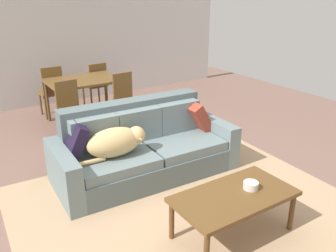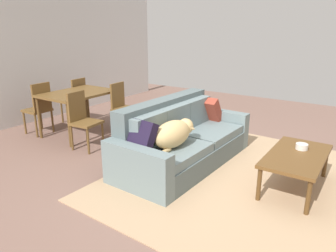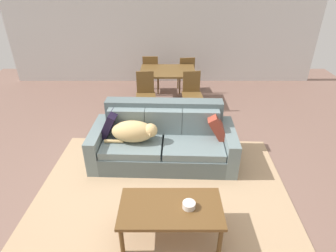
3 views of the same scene
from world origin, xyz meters
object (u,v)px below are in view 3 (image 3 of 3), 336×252
(throw_pillow_by_left_arm, at_px, (110,123))
(dining_chair_near_left, at_px, (145,92))
(throw_pillow_by_right_arm, at_px, (217,125))
(dining_table, at_px, (167,73))
(couch, at_px, (163,140))
(dining_chair_far_right, at_px, (186,72))
(dog_on_left_cushion, at_px, (135,131))
(coffee_table, at_px, (171,210))
(bowl_on_coffee_table, at_px, (189,205))
(dining_chair_far_left, at_px, (151,73))
(dining_chair_near_right, at_px, (192,92))

(throw_pillow_by_left_arm, height_order, dining_chair_near_left, dining_chair_near_left)
(throw_pillow_by_right_arm, bearing_deg, dining_chair_near_left, 128.17)
(dining_table, bearing_deg, dining_chair_near_left, -126.84)
(dining_chair_near_left, bearing_deg, couch, -81.37)
(throw_pillow_by_right_arm, distance_m, dining_chair_far_right, 2.82)
(dining_table, bearing_deg, dog_on_left_cushion, -101.83)
(coffee_table, relative_size, dining_chair_near_left, 1.26)
(dog_on_left_cushion, bearing_deg, bowl_on_coffee_table, -60.18)
(dining_chair_far_right, bearing_deg, dining_chair_near_left, 48.02)
(throw_pillow_by_left_arm, bearing_deg, dining_table, 66.78)
(couch, bearing_deg, dining_chair_far_left, 99.19)
(dining_chair_far_right, bearing_deg, bowl_on_coffee_table, 81.69)
(throw_pillow_by_left_arm, relative_size, dining_chair_far_right, 0.47)
(dining_chair_near_right, relative_size, dining_chair_far_left, 0.97)
(throw_pillow_by_left_arm, distance_m, throw_pillow_by_right_arm, 1.69)
(dining_chair_near_right, distance_m, dining_chair_far_right, 1.22)
(couch, xyz_separation_m, throw_pillow_by_right_arm, (0.84, 0.01, 0.27))
(throw_pillow_by_right_arm, distance_m, dining_chair_near_left, 2.00)
(throw_pillow_by_left_arm, xyz_separation_m, dining_chair_near_right, (1.41, 1.52, -0.10))
(dining_chair_near_right, bearing_deg, dining_chair_far_left, 123.92)
(coffee_table, distance_m, dining_table, 3.75)
(couch, relative_size, dining_chair_near_right, 2.49)
(throw_pillow_by_left_arm, height_order, dining_chair_near_right, dining_chair_near_right)
(bowl_on_coffee_table, relative_size, dining_chair_near_right, 0.16)
(throw_pillow_by_left_arm, xyz_separation_m, dining_chair_far_right, (1.36, 2.74, -0.10))
(dining_chair_near_left, bearing_deg, coffee_table, -86.22)
(throw_pillow_by_right_arm, height_order, dining_chair_far_right, dining_chair_far_right)
(throw_pillow_by_left_arm, xyz_separation_m, coffee_table, (0.95, -1.63, -0.21))
(bowl_on_coffee_table, height_order, dining_chair_far_left, dining_chair_far_left)
(couch, xyz_separation_m, dining_chair_near_right, (0.57, 1.60, 0.18))
(couch, xyz_separation_m, dining_table, (0.07, 2.19, 0.36))
(throw_pillow_by_right_arm, bearing_deg, dining_table, 109.69)
(throw_pillow_by_right_arm, bearing_deg, dining_chair_far_left, 113.37)
(dining_table, relative_size, dining_chair_far_left, 1.28)
(dining_chair_near_right, bearing_deg, dining_chair_far_right, 88.13)
(dog_on_left_cushion, distance_m, bowl_on_coffee_table, 1.58)
(dining_table, height_order, dining_chair_near_left, dining_chair_near_left)
(dining_table, bearing_deg, coffee_table, -89.39)
(dining_chair_near_right, bearing_deg, bowl_on_coffee_table, -98.89)
(dining_chair_far_left, bearing_deg, bowl_on_coffee_table, 97.95)
(dog_on_left_cushion, height_order, dining_chair_near_right, dining_chair_near_right)
(dining_table, height_order, dining_chair_far_left, dining_chair_far_left)
(dining_chair_near_left, bearing_deg, dining_chair_near_right, -4.44)
(couch, relative_size, coffee_table, 1.98)
(dining_table, relative_size, dining_chair_near_left, 1.33)
(dog_on_left_cushion, xyz_separation_m, dining_table, (0.49, 2.35, 0.10))
(throw_pillow_by_left_arm, distance_m, dining_chair_near_right, 2.08)
(dining_chair_near_left, height_order, dining_chair_near_right, same)
(bowl_on_coffee_table, distance_m, dining_chair_far_right, 4.38)
(coffee_table, xyz_separation_m, dining_chair_far_right, (0.42, 4.37, 0.11))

